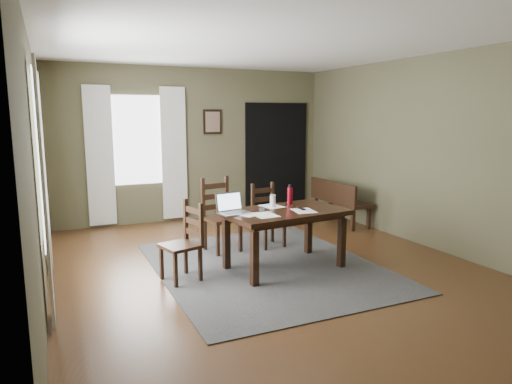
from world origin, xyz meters
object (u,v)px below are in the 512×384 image
dining_table (285,217)px  chair_back_right (267,216)px  laptop (232,208)px  chair_end (184,243)px  water_bottle (290,195)px  bench (338,198)px  chair_back_left (220,216)px

dining_table → chair_back_right: bearing=70.0°
dining_table → laptop: size_ratio=3.94×
chair_end → water_bottle: (1.48, 0.21, 0.41)m
dining_table → bench: 2.63m
water_bottle → chair_back_left: bearing=134.7°
dining_table → chair_end: size_ratio=1.70×
laptop → chair_back_right: bearing=35.0°
chair_end → chair_back_left: bearing=124.9°
dining_table → laptop: laptop is taller
chair_back_left → chair_back_right: (0.69, -0.06, -0.06)m
chair_end → bench: size_ratio=0.68×
bench → chair_end: bearing=116.8°
dining_table → water_bottle: bearing=46.2°
dining_table → water_bottle: water_bottle is taller
bench → laptop: size_ratio=3.41×
dining_table → bench: bench is taller
bench → chair_back_right: bearing=113.5°
bench → laptop: laptop is taller
chair_end → chair_back_right: chair_end is taller
chair_end → chair_back_right: size_ratio=1.00×
chair_end → laptop: 0.69m
bench → water_bottle: water_bottle is taller
dining_table → chair_end: 1.25m
dining_table → chair_back_right: (0.24, 0.97, -0.20)m
laptop → water_bottle: water_bottle is taller
dining_table → bench: size_ratio=1.16×
chair_back_left → chair_back_right: chair_back_left is taller
chair_back_left → laptop: size_ratio=2.60×
chair_back_left → chair_back_right: size_ratio=1.13×
laptop → water_bottle: (0.89, 0.21, 0.05)m
dining_table → water_bottle: (0.25, 0.32, 0.21)m
chair_end → laptop: laptop is taller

